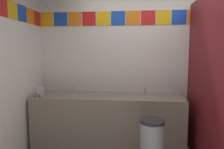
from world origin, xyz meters
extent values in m
cube|color=silver|center=(0.00, 1.45, 1.44)|extent=(3.89, 0.08, 2.87)
cube|color=yellow|center=(-1.82, 1.40, 2.05)|extent=(0.23, 0.01, 0.23)
cube|color=#1947B7|center=(-1.58, 1.40, 2.05)|extent=(0.23, 0.01, 0.23)
cube|color=orange|center=(-1.34, 1.40, 2.05)|extent=(0.23, 0.01, 0.23)
cube|color=red|center=(-1.09, 1.40, 2.05)|extent=(0.23, 0.01, 0.23)
cube|color=yellow|center=(-0.85, 1.40, 2.05)|extent=(0.23, 0.01, 0.23)
cube|color=#1947B7|center=(-0.61, 1.40, 2.05)|extent=(0.23, 0.01, 0.23)
cube|color=orange|center=(-0.36, 1.40, 2.05)|extent=(0.23, 0.01, 0.23)
cube|color=red|center=(-0.12, 1.40, 2.05)|extent=(0.23, 0.01, 0.23)
cube|color=yellow|center=(0.12, 1.40, 2.05)|extent=(0.23, 0.01, 0.23)
cube|color=#1947B7|center=(0.36, 1.40, 2.05)|extent=(0.23, 0.01, 0.23)
cube|color=orange|center=(0.61, 1.40, 2.05)|extent=(0.23, 0.01, 0.23)
cube|color=red|center=(0.85, 1.40, 2.05)|extent=(0.23, 0.01, 0.23)
cube|color=red|center=(-1.94, 0.35, 2.05)|extent=(0.01, 0.23, 0.23)
cube|color=yellow|center=(-1.94, 0.59, 2.05)|extent=(0.01, 0.23, 0.23)
cube|color=#1947B7|center=(-1.94, 0.82, 2.05)|extent=(0.01, 0.23, 0.23)
cube|color=orange|center=(-1.94, 1.05, 2.05)|extent=(0.01, 0.23, 0.23)
cube|color=red|center=(-1.94, 1.29, 2.05)|extent=(0.01, 0.23, 0.23)
cube|color=gray|center=(-0.74, 1.10, 0.41)|extent=(2.31, 0.62, 0.83)
cube|color=gray|center=(-0.74, 1.39, 0.79)|extent=(2.31, 0.03, 0.08)
cylinder|color=silver|center=(-1.32, 1.07, 0.77)|extent=(0.34, 0.34, 0.10)
cylinder|color=silver|center=(-0.17, 1.07, 0.77)|extent=(0.34, 0.34, 0.10)
cylinder|color=silver|center=(-1.32, 1.21, 0.85)|extent=(0.04, 0.04, 0.05)
cylinder|color=silver|center=(-1.32, 1.16, 0.92)|extent=(0.02, 0.06, 0.09)
cylinder|color=silver|center=(-0.17, 1.21, 0.85)|extent=(0.04, 0.04, 0.05)
cylinder|color=silver|center=(-0.17, 1.16, 0.92)|extent=(0.02, 0.06, 0.09)
cube|color=#B7BABF|center=(-1.75, 0.91, 0.91)|extent=(0.09, 0.07, 0.16)
cylinder|color=black|center=(-1.75, 0.86, 0.85)|extent=(0.02, 0.02, 0.03)
cube|color=maroon|center=(0.55, 0.69, 1.12)|extent=(0.04, 1.43, 2.24)
cylinder|color=#262628|center=(-0.11, 0.36, 0.69)|extent=(0.29, 0.29, 0.04)
camera|label=1|loc=(-0.33, -2.07, 1.51)|focal=33.39mm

